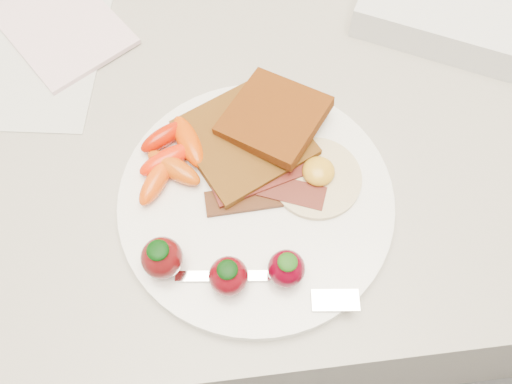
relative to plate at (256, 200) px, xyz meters
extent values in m
cube|color=gray|center=(0.02, 0.14, -0.46)|extent=(2.00, 0.60, 0.90)
cylinder|color=white|center=(0.00, 0.00, 0.00)|extent=(0.27, 0.27, 0.02)
cube|color=#492B0E|center=(0.00, 0.06, 0.02)|extent=(0.15, 0.15, 0.01)
cube|color=#501909|center=(0.03, 0.08, 0.03)|extent=(0.13, 0.13, 0.02)
cylinder|color=white|center=(0.06, 0.01, 0.01)|extent=(0.11, 0.11, 0.01)
ellipsoid|color=gold|center=(0.06, 0.01, 0.02)|extent=(0.04, 0.04, 0.02)
cube|color=black|center=(0.00, 0.00, 0.01)|extent=(0.10, 0.03, 0.00)
cube|color=black|center=(0.02, 0.01, 0.01)|extent=(0.10, 0.06, 0.00)
cube|color=#360E08|center=(0.01, 0.02, 0.02)|extent=(0.11, 0.05, 0.00)
ellipsoid|color=red|center=(-0.08, 0.05, 0.02)|extent=(0.06, 0.04, 0.02)
ellipsoid|color=#C64807|center=(-0.08, 0.04, 0.02)|extent=(0.06, 0.06, 0.02)
ellipsoid|color=#E14507|center=(-0.09, 0.02, 0.02)|extent=(0.05, 0.06, 0.02)
ellipsoid|color=#D33E00|center=(-0.06, 0.06, 0.02)|extent=(0.04, 0.07, 0.02)
ellipsoid|color=#B81600|center=(-0.09, 0.07, 0.02)|extent=(0.06, 0.04, 0.02)
ellipsoid|color=#530A0C|center=(-0.09, -0.06, 0.03)|extent=(0.04, 0.04, 0.04)
ellipsoid|color=black|center=(-0.09, -0.06, 0.05)|extent=(0.02, 0.02, 0.01)
ellipsoid|color=#5C050D|center=(-0.03, -0.08, 0.03)|extent=(0.03, 0.03, 0.04)
ellipsoid|color=black|center=(-0.03, -0.08, 0.05)|extent=(0.02, 0.02, 0.01)
ellipsoid|color=#55000F|center=(0.02, -0.08, 0.03)|extent=(0.03, 0.03, 0.04)
ellipsoid|color=#16460D|center=(0.02, -0.08, 0.05)|extent=(0.02, 0.02, 0.01)
cube|color=silver|center=(-0.03, -0.08, 0.01)|extent=(0.10, 0.02, 0.00)
cube|color=silver|center=(0.06, -0.11, 0.01)|extent=(0.04, 0.02, 0.00)
cube|color=silver|center=(-0.24, 0.22, -0.01)|extent=(0.19, 0.23, 0.00)
cube|color=silver|center=(-0.21, 0.26, 0.00)|extent=(0.19, 0.21, 0.01)
camera|label=1|loc=(-0.02, -0.20, 0.45)|focal=35.00mm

